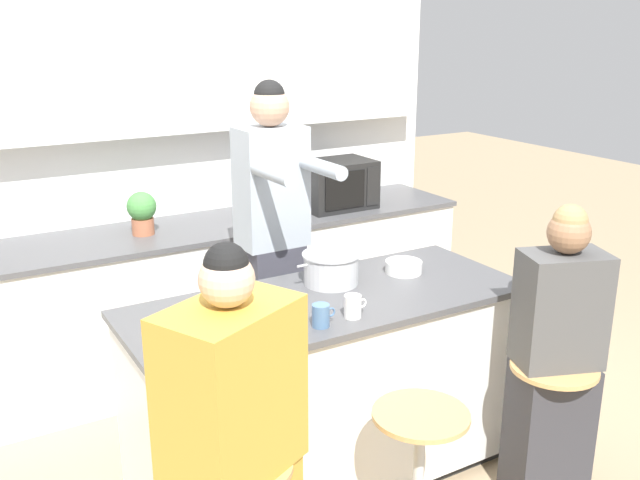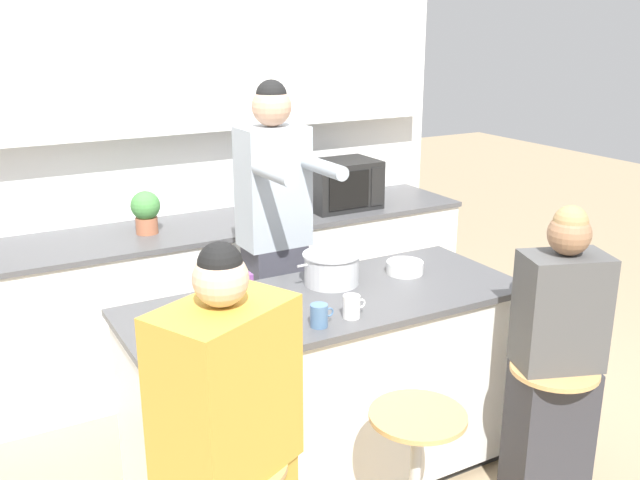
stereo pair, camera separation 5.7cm
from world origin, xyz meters
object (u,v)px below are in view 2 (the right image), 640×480
(kitchen_island, at_px, (328,390))
(person_wrapped_blanket, at_px, (229,468))
(person_cooking, at_px, (275,257))
(cooking_pot, at_px, (332,268))
(juice_carton, at_px, (241,297))
(person_seated_near, at_px, (554,376))
(bar_stool_rightmost, at_px, (548,433))
(fruit_bowl, at_px, (405,267))
(potted_plant, at_px, (146,210))
(microwave, at_px, (341,184))
(coffee_cup_far, at_px, (319,315))
(coffee_cup_near, at_px, (352,307))

(kitchen_island, distance_m, person_wrapped_blanket, 1.01)
(person_cooking, xyz_separation_m, cooking_pot, (0.07, -0.47, 0.07))
(person_wrapped_blanket, relative_size, juice_carton, 6.63)
(person_seated_near, distance_m, cooking_pot, 1.08)
(bar_stool_rightmost, relative_size, fruit_bowl, 3.90)
(person_wrapped_blanket, bearing_deg, potted_plant, 55.10)
(person_cooking, relative_size, microwave, 3.93)
(person_cooking, height_order, potted_plant, person_cooking)
(fruit_bowl, relative_size, microwave, 0.38)
(kitchen_island, height_order, person_seated_near, person_seated_near)
(person_seated_near, relative_size, microwave, 3.01)
(cooking_pot, bearing_deg, potted_plant, 112.90)
(juice_carton, bearing_deg, coffee_cup_far, -39.64)
(person_seated_near, bearing_deg, fruit_bowl, 129.86)
(person_cooking, height_order, coffee_cup_far, person_cooking)
(kitchen_island, height_order, cooking_pot, cooking_pot)
(coffee_cup_far, xyz_separation_m, microwave, (1.05, 1.58, 0.11))
(person_seated_near, bearing_deg, coffee_cup_near, 172.38)
(coffee_cup_far, bearing_deg, potted_plant, 98.02)
(person_cooking, distance_m, cooking_pot, 0.48)
(bar_stool_rightmost, bearing_deg, coffee_cup_far, 155.25)
(fruit_bowl, relative_size, potted_plant, 0.72)
(person_cooking, relative_size, fruit_bowl, 10.25)
(fruit_bowl, relative_size, coffee_cup_far, 1.72)
(kitchen_island, relative_size, fruit_bowl, 10.17)
(juice_carton, bearing_deg, potted_plant, 89.21)
(person_seated_near, bearing_deg, potted_plant, 140.38)
(cooking_pot, distance_m, coffee_cup_far, 0.49)
(fruit_bowl, height_order, microwave, microwave)
(juice_carton, height_order, potted_plant, potted_plant)
(kitchen_island, xyz_separation_m, coffee_cup_far, (-0.18, -0.25, 0.50))
(coffee_cup_far, relative_size, potted_plant, 0.42)
(kitchen_island, xyz_separation_m, fruit_bowl, (0.49, 0.10, 0.48))
(juice_carton, height_order, microwave, microwave)
(person_cooking, distance_m, potted_plant, 0.89)
(bar_stool_rightmost, bearing_deg, microwave, 86.02)
(person_seated_near, height_order, fruit_bowl, person_seated_near)
(kitchen_island, distance_m, potted_plant, 1.55)
(coffee_cup_near, relative_size, juice_carton, 0.47)
(person_wrapped_blanket, relative_size, microwave, 3.17)
(kitchen_island, relative_size, microwave, 3.90)
(cooking_pot, xyz_separation_m, fruit_bowl, (0.38, -0.05, -0.04))
(microwave, xyz_separation_m, potted_plant, (-1.28, 0.04, -0.02))
(person_cooking, xyz_separation_m, fruit_bowl, (0.45, -0.52, 0.02))
(person_seated_near, height_order, cooking_pot, person_seated_near)
(person_cooking, bearing_deg, juice_carton, -126.64)
(kitchen_island, bearing_deg, person_wrapped_blanket, -139.16)
(person_seated_near, xyz_separation_m, microwave, (0.12, 1.98, 0.44))
(bar_stool_rightmost, bearing_deg, kitchen_island, 137.53)
(juice_carton, bearing_deg, kitchen_island, 5.35)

